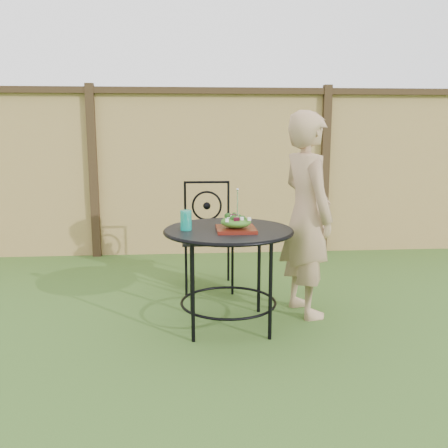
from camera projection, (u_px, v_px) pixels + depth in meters
name	position (u px, v px, depth m)	size (l,w,h in m)	color
ground	(227.00, 325.00, 3.67)	(60.00, 60.00, 0.00)	#2A4D18
fence	(211.00, 171.00, 5.64)	(8.00, 0.12, 1.90)	tan
patio_table	(228.00, 248.00, 3.55)	(0.92, 0.92, 0.72)	black
patio_chair	(208.00, 232.00, 4.50)	(0.46, 0.46, 0.95)	black
diner	(307.00, 215.00, 3.79)	(0.57, 0.37, 1.55)	tan
salad_plate	(236.00, 229.00, 3.45)	(0.27, 0.27, 0.02)	#43090A
salad	(236.00, 222.00, 3.44)	(0.21, 0.21, 0.08)	#235614
fork	(237.00, 203.00, 3.42)	(0.01, 0.01, 0.18)	silver
drinking_glass	(186.00, 220.00, 3.47)	(0.08, 0.08, 0.14)	#0C9481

